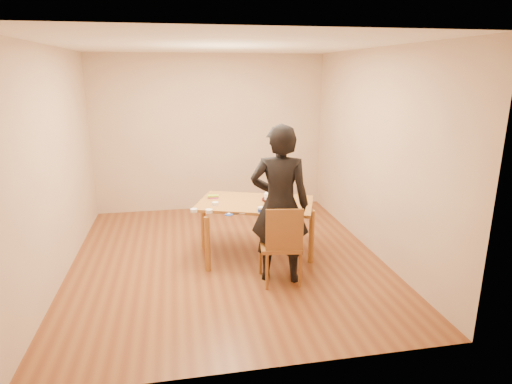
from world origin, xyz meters
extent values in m
cube|color=brown|center=(0.00, 0.00, 0.00)|extent=(4.00, 4.50, 0.00)
cube|color=silver|center=(0.00, 0.00, 2.70)|extent=(4.00, 4.50, 0.00)
cube|color=tan|center=(0.00, 2.25, 1.35)|extent=(4.00, 0.00, 2.70)
cube|color=tan|center=(-2.00, 0.00, 1.35)|extent=(0.00, 4.50, 2.70)
cube|color=tan|center=(2.00, 0.00, 1.35)|extent=(0.00, 4.50, 2.70)
cube|color=brown|center=(0.39, 0.04, 0.73)|extent=(1.69, 1.33, 0.04)
cube|color=brown|center=(0.54, -0.73, 0.45)|extent=(0.52, 0.52, 0.04)
cylinder|color=#B10B11|center=(0.63, 0.08, 0.76)|extent=(0.28, 0.28, 0.02)
cylinder|color=white|center=(0.63, 0.08, 0.80)|extent=(0.21, 0.21, 0.07)
ellipsoid|color=white|center=(0.63, 0.08, 0.85)|extent=(0.21, 0.21, 0.03)
cylinder|color=white|center=(0.38, -0.42, 0.79)|extent=(0.09, 0.09, 0.08)
cylinder|color=#1B3CAF|center=(-0.01, -0.41, 0.75)|extent=(0.10, 0.10, 0.01)
ellipsoid|color=white|center=(-0.01, -0.41, 0.77)|extent=(0.04, 0.04, 0.02)
cylinder|color=white|center=(-0.24, -0.28, 0.77)|extent=(0.09, 0.09, 0.04)
cylinder|color=white|center=(-0.14, 0.01, 0.77)|extent=(0.08, 0.08, 0.04)
cylinder|color=white|center=(-0.42, -0.22, 0.77)|extent=(0.08, 0.08, 0.04)
cube|color=#D33190|center=(-0.13, 0.32, 0.76)|extent=(0.14, 0.08, 0.02)
cube|color=#369B1C|center=(-0.14, 0.33, 0.78)|extent=(0.15, 0.08, 0.02)
cube|color=black|center=(0.03, -0.39, 0.75)|extent=(0.17, 0.03, 0.01)
imported|color=black|center=(0.54, -0.69, 0.93)|extent=(0.78, 0.62, 1.86)
camera|label=1|loc=(-0.59, -5.23, 2.41)|focal=30.00mm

